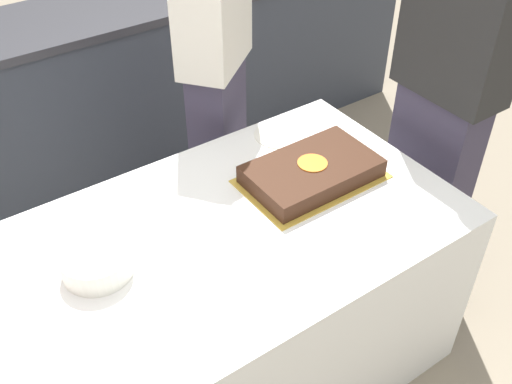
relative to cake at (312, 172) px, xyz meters
The scene contains 7 objects.
back_counter 1.61m from the cake, 110.05° to the left, with size 4.40×0.58×0.92m.
dining_table 0.68m from the cake, behind, with size 1.85×0.91×0.76m.
cake is the anchor object (origin of this frame).
plate_stack 0.80m from the cake, behind, with size 0.21×0.21×0.08m.
side_plate_near_cake 0.30m from the cake, 75.75° to the left, with size 0.20×0.20×0.00m.
person_cutting_cake 0.64m from the cake, 90.00° to the left, with size 0.41×0.38×1.70m.
person_seated_right 0.61m from the cake, ahead, with size 0.20×0.41×1.65m.
Camera 1 is at (-0.57, -1.21, 2.06)m, focal length 42.00 mm.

